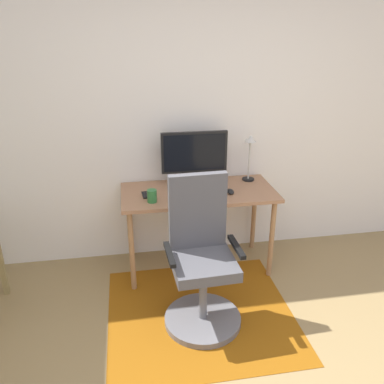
{
  "coord_description": "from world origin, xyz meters",
  "views": [
    {
      "loc": [
        -0.67,
        -1.28,
        2.08
      ],
      "look_at": [
        -0.18,
        1.57,
        0.86
      ],
      "focal_mm": 37.14,
      "sensor_mm": 36.0,
      "label": 1
    }
  ],
  "objects_px": {
    "monitor": "(194,154)",
    "office_chair": "(201,269)",
    "cell_phone": "(146,195)",
    "desk_lamp": "(250,149)",
    "computer_mouse": "(230,191)",
    "desk": "(198,200)",
    "keyboard": "(197,197)",
    "coffee_cup": "(152,196)"
  },
  "relations": [
    {
      "from": "desk",
      "to": "cell_phone",
      "type": "relative_size",
      "value": 9.44
    },
    {
      "from": "desk_lamp",
      "to": "coffee_cup",
      "type": "bearing_deg",
      "value": -159.22
    },
    {
      "from": "computer_mouse",
      "to": "coffee_cup",
      "type": "relative_size",
      "value": 1.0
    },
    {
      "from": "desk_lamp",
      "to": "office_chair",
      "type": "bearing_deg",
      "value": -124.47
    },
    {
      "from": "computer_mouse",
      "to": "monitor",
      "type": "bearing_deg",
      "value": 134.88
    },
    {
      "from": "desk",
      "to": "desk_lamp",
      "type": "height_order",
      "value": "desk_lamp"
    },
    {
      "from": "coffee_cup",
      "to": "cell_phone",
      "type": "distance_m",
      "value": 0.15
    },
    {
      "from": "desk",
      "to": "computer_mouse",
      "type": "relative_size",
      "value": 12.71
    },
    {
      "from": "coffee_cup",
      "to": "computer_mouse",
      "type": "bearing_deg",
      "value": 5.72
    },
    {
      "from": "desk_lamp",
      "to": "monitor",
      "type": "bearing_deg",
      "value": -178.39
    },
    {
      "from": "desk_lamp",
      "to": "cell_phone",
      "type": "bearing_deg",
      "value": -167.84
    },
    {
      "from": "office_chair",
      "to": "keyboard",
      "type": "bearing_deg",
      "value": 80.36
    },
    {
      "from": "desk",
      "to": "computer_mouse",
      "type": "bearing_deg",
      "value": -20.95
    },
    {
      "from": "desk",
      "to": "cell_phone",
      "type": "distance_m",
      "value": 0.46
    },
    {
      "from": "desk_lamp",
      "to": "computer_mouse",
      "type": "bearing_deg",
      "value": -131.14
    },
    {
      "from": "computer_mouse",
      "to": "cell_phone",
      "type": "relative_size",
      "value": 0.74
    },
    {
      "from": "monitor",
      "to": "cell_phone",
      "type": "relative_size",
      "value": 4.14
    },
    {
      "from": "computer_mouse",
      "to": "office_chair",
      "type": "relative_size",
      "value": 0.09
    },
    {
      "from": "coffee_cup",
      "to": "monitor",
      "type": "bearing_deg",
      "value": 39.37
    },
    {
      "from": "computer_mouse",
      "to": "desk_lamp",
      "type": "relative_size",
      "value": 0.24
    },
    {
      "from": "monitor",
      "to": "keyboard",
      "type": "bearing_deg",
      "value": -95.39
    },
    {
      "from": "computer_mouse",
      "to": "coffee_cup",
      "type": "distance_m",
      "value": 0.67
    },
    {
      "from": "desk",
      "to": "coffee_cup",
      "type": "distance_m",
      "value": 0.46
    },
    {
      "from": "desk",
      "to": "coffee_cup",
      "type": "xyz_separation_m",
      "value": [
        -0.41,
        -0.16,
        0.14
      ]
    },
    {
      "from": "monitor",
      "to": "keyboard",
      "type": "distance_m",
      "value": 0.42
    },
    {
      "from": "monitor",
      "to": "cell_phone",
      "type": "xyz_separation_m",
      "value": [
        -0.44,
        -0.19,
        -0.28
      ]
    },
    {
      "from": "coffee_cup",
      "to": "office_chair",
      "type": "bearing_deg",
      "value": -60.42
    },
    {
      "from": "computer_mouse",
      "to": "desk",
      "type": "bearing_deg",
      "value": 159.05
    },
    {
      "from": "keyboard",
      "to": "coffee_cup",
      "type": "height_order",
      "value": "coffee_cup"
    },
    {
      "from": "monitor",
      "to": "keyboard",
      "type": "height_order",
      "value": "monitor"
    },
    {
      "from": "monitor",
      "to": "coffee_cup",
      "type": "distance_m",
      "value": 0.57
    },
    {
      "from": "desk",
      "to": "desk_lamp",
      "type": "bearing_deg",
      "value": 19.94
    },
    {
      "from": "monitor",
      "to": "office_chair",
      "type": "height_order",
      "value": "monitor"
    },
    {
      "from": "cell_phone",
      "to": "desk_lamp",
      "type": "distance_m",
      "value": 1.01
    },
    {
      "from": "desk",
      "to": "computer_mouse",
      "type": "distance_m",
      "value": 0.29
    },
    {
      "from": "coffee_cup",
      "to": "office_chair",
      "type": "height_order",
      "value": "office_chair"
    },
    {
      "from": "computer_mouse",
      "to": "cell_phone",
      "type": "height_order",
      "value": "computer_mouse"
    },
    {
      "from": "coffee_cup",
      "to": "desk_lamp",
      "type": "relative_size",
      "value": 0.24
    },
    {
      "from": "monitor",
      "to": "cell_phone",
      "type": "height_order",
      "value": "monitor"
    },
    {
      "from": "monitor",
      "to": "coffee_cup",
      "type": "height_order",
      "value": "monitor"
    },
    {
      "from": "desk",
      "to": "monitor",
      "type": "xyz_separation_m",
      "value": [
        -0.01,
        0.17,
        0.37
      ]
    },
    {
      "from": "monitor",
      "to": "computer_mouse",
      "type": "xyz_separation_m",
      "value": [
        0.26,
        -0.26,
        -0.26
      ]
    }
  ]
}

